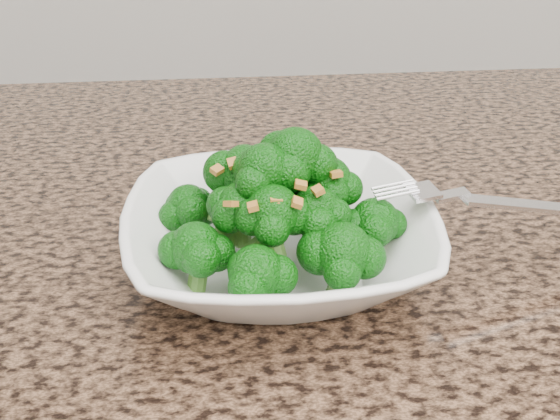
{
  "coord_description": "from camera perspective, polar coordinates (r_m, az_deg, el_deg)",
  "views": [
    {
      "loc": [
        -0.14,
        -0.05,
        1.17
      ],
      "look_at": [
        -0.1,
        0.36,
        0.95
      ],
      "focal_mm": 45.0,
      "sensor_mm": 36.0,
      "label": 1
    }
  ],
  "objects": [
    {
      "name": "granite_counter",
      "position": [
        0.48,
        12.43,
        -9.84
      ],
      "size": [
        1.64,
        1.04,
        0.03
      ],
      "primitive_type": "cube",
      "color": "brown",
      "rests_on": "cabinet"
    },
    {
      "name": "bowl",
      "position": [
        0.48,
        0.0,
        -2.5
      ],
      "size": [
        0.21,
        0.21,
        0.05
      ],
      "primitive_type": "imported",
      "rotation": [
        0.0,
        0.0,
        0.01
      ],
      "color": "white",
      "rests_on": "granite_counter"
    },
    {
      "name": "broccoli_pile",
      "position": [
        0.46,
        -0.0,
        3.93
      ],
      "size": [
        0.19,
        0.19,
        0.07
      ],
      "primitive_type": null,
      "color": "#0C5A0A",
      "rests_on": "bowl"
    },
    {
      "name": "garlic_topping",
      "position": [
        0.44,
        0.0,
        8.21
      ],
      "size": [
        0.11,
        0.11,
        0.01
      ],
      "primitive_type": null,
      "color": "#BC7C2D",
      "rests_on": "broccoli_pile"
    },
    {
      "name": "fork",
      "position": [
        0.49,
        14.23,
        1.21
      ],
      "size": [
        0.19,
        0.05,
        0.01
      ],
      "primitive_type": null,
      "rotation": [
        0.0,
        0.0,
        0.13
      ],
      "color": "silver",
      "rests_on": "bowl"
    }
  ]
}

